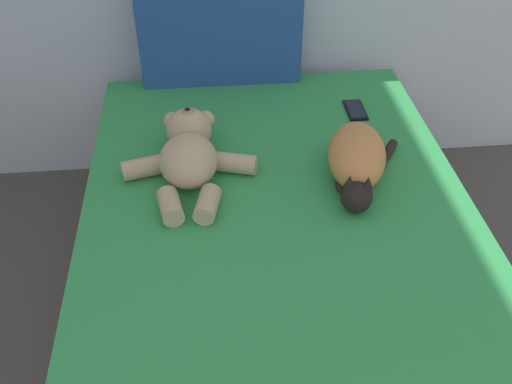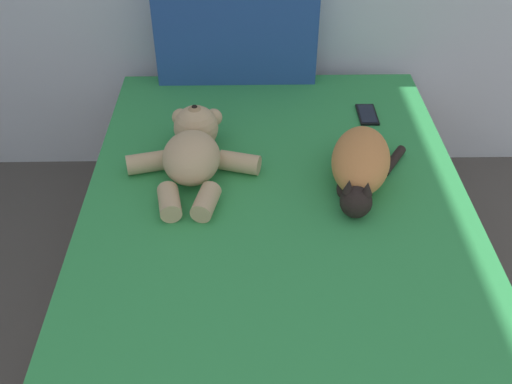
{
  "view_description": "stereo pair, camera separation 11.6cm",
  "coord_description": "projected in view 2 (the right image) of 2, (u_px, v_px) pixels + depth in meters",
  "views": [
    {
      "loc": [
        1.67,
        2.05,
        1.71
      ],
      "look_at": [
        1.81,
        3.5,
        0.54
      ],
      "focal_mm": 41.06,
      "sensor_mm": 36.0,
      "label": 1
    },
    {
      "loc": [
        1.78,
        2.05,
        1.71
      ],
      "look_at": [
        1.81,
        3.5,
        0.54
      ],
      "focal_mm": 41.06,
      "sensor_mm": 36.0,
      "label": 2
    }
  ],
  "objects": [
    {
      "name": "patterned_cushion",
      "position": [
        236.0,
        32.0,
        2.37
      ],
      "size": [
        0.66,
        0.1,
        0.43
      ],
      "color": "#264C99",
      "rests_on": "bed"
    },
    {
      "name": "cat",
      "position": [
        361.0,
        164.0,
        1.9
      ],
      "size": [
        0.32,
        0.42,
        0.15
      ],
      "color": "#D18447",
      "rests_on": "bed"
    },
    {
      "name": "cell_phone",
      "position": [
        367.0,
        114.0,
        2.27
      ],
      "size": [
        0.07,
        0.15,
        0.01
      ],
      "color": "black",
      "rests_on": "bed"
    },
    {
      "name": "teddy_bear",
      "position": [
        193.0,
        150.0,
        1.96
      ],
      "size": [
        0.46,
        0.51,
        0.17
      ],
      "color": "tan",
      "rests_on": "bed"
    },
    {
      "name": "bed",
      "position": [
        277.0,
        276.0,
        1.97
      ],
      "size": [
        1.29,
        1.94,
        0.52
      ],
      "color": "#9E7A56",
      "rests_on": "ground_plane"
    }
  ]
}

